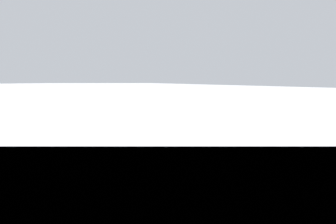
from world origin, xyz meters
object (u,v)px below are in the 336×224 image
at_px(boulder_near_shoulder, 293,113).
at_px(bus, 78,216).
at_px(livestock_truck, 167,102).
at_px(car_far, 163,110).

bearing_deg(boulder_near_shoulder, bus, -120.64).
xyz_separation_m(livestock_truck, car_far, (0.50, 6.93, -1.10)).
relative_size(car_far, boulder_near_shoulder, 4.63).
xyz_separation_m(bus, car_far, (4.13, 28.49, -1.05)).
height_order(livestock_truck, car_far, livestock_truck).
bearing_deg(car_far, livestock_truck, -94.16).
bearing_deg(livestock_truck, boulder_near_shoulder, 27.41).
relative_size(livestock_truck, boulder_near_shoulder, 10.21).
bearing_deg(bus, boulder_near_shoulder, 59.36).
distance_m(livestock_truck, boulder_near_shoulder, 14.94).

